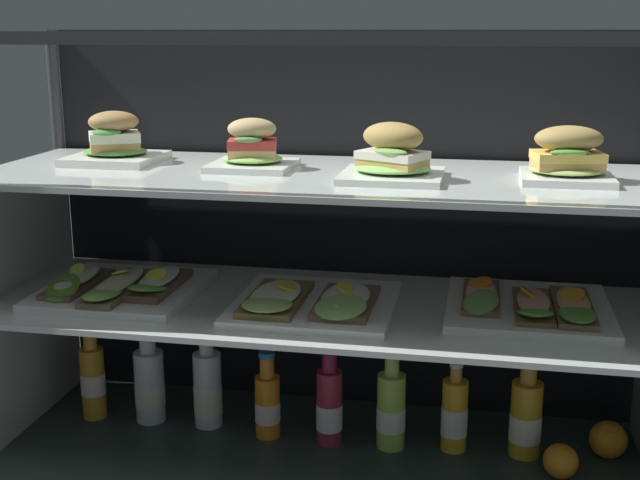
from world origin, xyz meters
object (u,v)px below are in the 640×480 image
at_px(open_sandwich_tray_right_of_center, 529,306).
at_px(juice_bottle_near_post, 150,385).
at_px(plated_roll_sandwich_far_right, 115,144).
at_px(plated_roll_sandwich_mid_right, 252,150).
at_px(juice_bottle_front_right_end, 454,415).
at_px(juice_bottle_back_right, 93,379).
at_px(juice_bottle_back_center, 526,418).
at_px(juice_bottle_back_left, 268,403).
at_px(open_sandwich_tray_far_left, 120,287).
at_px(juice_bottle_front_middle, 329,406).
at_px(plated_roll_sandwich_mid_left, 568,159).
at_px(open_sandwich_tray_mid_right, 312,302).
at_px(juice_bottle_front_fourth, 391,410).
at_px(juice_bottle_front_second, 208,390).
at_px(orange_fruit_beside_bottles, 608,440).
at_px(plated_roll_sandwich_near_left_corner, 392,158).
at_px(orange_fruit_near_left_post, 561,461).

relative_size(open_sandwich_tray_right_of_center, juice_bottle_near_post, 1.49).
xyz_separation_m(plated_roll_sandwich_far_right, plated_roll_sandwich_mid_right, (0.33, -0.02, -0.00)).
height_order(plated_roll_sandwich_mid_right, juice_bottle_front_right_end, plated_roll_sandwich_mid_right).
distance_m(juice_bottle_back_right, juice_bottle_back_center, 1.03).
distance_m(juice_bottle_back_left, juice_bottle_front_right_end, 0.43).
distance_m(open_sandwich_tray_far_left, juice_bottle_front_middle, 0.55).
bearing_deg(plated_roll_sandwich_mid_left, open_sandwich_tray_mid_right, -174.20).
bearing_deg(juice_bottle_back_center, juice_bottle_front_fourth, -176.11).
distance_m(juice_bottle_back_left, juice_bottle_front_fourth, 0.29).
bearing_deg(juice_bottle_back_left, juice_bottle_front_second, 170.18).
bearing_deg(juice_bottle_back_center, plated_roll_sandwich_far_right, -179.63).
relative_size(juice_bottle_near_post, juice_bottle_front_right_end, 1.10).
bearing_deg(juice_bottle_back_center, open_sandwich_tray_right_of_center, -104.68).
xyz_separation_m(juice_bottle_back_right, juice_bottle_back_left, (0.44, -0.01, -0.02)).
relative_size(open_sandwich_tray_far_left, juice_bottle_back_left, 1.72).
distance_m(plated_roll_sandwich_far_right, juice_bottle_front_fourth, 0.87).
xyz_separation_m(plated_roll_sandwich_mid_left, orange_fruit_beside_bottles, (0.14, 0.08, -0.64)).
height_order(plated_roll_sandwich_near_left_corner, orange_fruit_beside_bottles, plated_roll_sandwich_near_left_corner).
xyz_separation_m(open_sandwich_tray_mid_right, open_sandwich_tray_right_of_center, (0.45, 0.06, -0.00)).
distance_m(open_sandwich_tray_far_left, open_sandwich_tray_mid_right, 0.44).
xyz_separation_m(juice_bottle_front_fourth, juice_bottle_back_center, (0.30, 0.02, -0.00)).
distance_m(open_sandwich_tray_mid_right, juice_bottle_near_post, 0.52).
xyz_separation_m(plated_roll_sandwich_far_right, juice_bottle_front_fourth, (0.64, -0.01, -0.59)).
bearing_deg(plated_roll_sandwich_far_right, juice_bottle_back_right, -179.08).
height_order(juice_bottle_front_right_end, orange_fruit_near_left_post, juice_bottle_front_right_end).
relative_size(open_sandwich_tray_right_of_center, orange_fruit_beside_bottles, 4.16).
xyz_separation_m(plated_roll_sandwich_near_left_corner, juice_bottle_front_middle, (-0.14, 0.08, -0.59)).
bearing_deg(plated_roll_sandwich_mid_left, open_sandwich_tray_right_of_center, 167.75).
bearing_deg(juice_bottle_near_post, orange_fruit_beside_bottles, 1.14).
xyz_separation_m(open_sandwich_tray_right_of_center, orange_fruit_near_left_post, (0.08, -0.04, -0.33)).
xyz_separation_m(open_sandwich_tray_mid_right, juice_bottle_near_post, (-0.43, 0.11, -0.27)).
xyz_separation_m(juice_bottle_back_left, juice_bottle_back_center, (0.59, 0.02, 0.01)).
distance_m(open_sandwich_tray_mid_right, open_sandwich_tray_right_of_center, 0.45).
distance_m(plated_roll_sandwich_far_right, juice_bottle_near_post, 0.59).
bearing_deg(juice_bottle_front_fourth, plated_roll_sandwich_mid_left, -6.48).
distance_m(juice_bottle_front_fourth, orange_fruit_beside_bottles, 0.49).
bearing_deg(plated_roll_sandwich_near_left_corner, plated_roll_sandwich_mid_right, 166.61).
bearing_deg(juice_bottle_back_center, juice_bottle_back_right, -179.58).
relative_size(open_sandwich_tray_far_left, orange_fruit_beside_bottles, 4.32).
relative_size(open_sandwich_tray_far_left, juice_bottle_front_fourth, 1.56).
xyz_separation_m(open_sandwich_tray_mid_right, juice_bottle_back_left, (-0.13, 0.09, -0.29)).
bearing_deg(juice_bottle_back_center, plated_roll_sandwich_mid_left, -53.76).
bearing_deg(juice_bottle_back_center, open_sandwich_tray_mid_right, -166.54).
height_order(juice_bottle_front_fourth, juice_bottle_front_right_end, juice_bottle_front_fourth).
bearing_deg(juice_bottle_near_post, juice_bottle_front_right_end, -0.56).
bearing_deg(open_sandwich_tray_mid_right, plated_roll_sandwich_near_left_corner, 2.05).
bearing_deg(orange_fruit_beside_bottles, open_sandwich_tray_right_of_center, -160.03).
height_order(plated_roll_sandwich_near_left_corner, juice_bottle_back_right, plated_roll_sandwich_near_left_corner).
bearing_deg(juice_bottle_back_right, open_sandwich_tray_far_left, -34.40).
bearing_deg(plated_roll_sandwich_far_right, plated_roll_sandwich_mid_right, -4.26).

